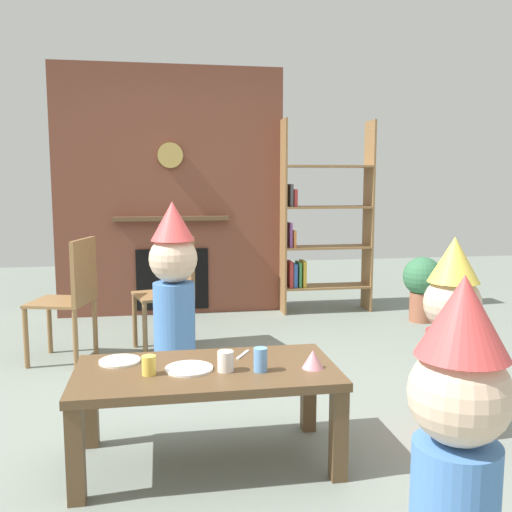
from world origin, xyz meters
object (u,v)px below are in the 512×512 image
Objects in this scene: paper_cup_center at (149,365)px; child_with_cone_hat at (457,446)px; paper_plate_front at (120,361)px; coffee_table at (207,383)px; dining_chair_middle at (174,285)px; potted_plant_tall at (422,283)px; paper_cup_near_left at (260,360)px; paper_cup_near_right at (226,361)px; dining_chair_left at (72,292)px; birthday_cake_slice at (313,359)px; child_by_the_chairs at (174,284)px; bookshelf at (320,228)px; paper_plate_rear at (189,369)px; child_in_pink at (451,332)px.

child_with_cone_hat is at bearing -49.87° from paper_cup_center.
child_with_cone_hat is (1.03, -1.25, 0.10)m from paper_plate_front.
dining_chair_middle reaches higher than coffee_table.
potted_plant_tall reaches higher than paper_plate_front.
paper_cup_near_left is 0.15m from paper_cup_near_right.
paper_plate_front is (-0.48, 0.21, -0.04)m from paper_cup_near_right.
paper_cup_center is at bearing 175.57° from paper_cup_near_left.
potted_plant_tall is (1.58, 3.44, -0.19)m from child_with_cone_hat.
dining_chair_left reaches higher than paper_cup_near_left.
paper_plate_front is at bearing 158.73° from coffee_table.
dining_chair_left is (-1.46, 2.75, -0.04)m from child_with_cone_hat.
paper_cup_near_right is at bearing -2.13° from child_with_cone_hat.
child_by_the_chairs is (-0.60, 1.36, 0.12)m from birthday_cake_slice.
paper_cup_near_left is at bearing -9.89° from paper_cup_near_right.
paper_cup_center is at bearing -135.84° from potted_plant_tall.
bookshelf is at bearing 57.39° from paper_plate_front.
dining_chair_left is at bearing 116.63° from coffee_table.
dining_chair_left reaches higher than paper_cup_near_right.
birthday_cake_slice reaches higher than paper_plate_rear.
child_by_the_chairs is 0.56m from dining_chair_middle.
bookshelf is 22.12× the size of paper_cup_center.
paper_plate_front is at bearing 159.44° from paper_cup_near_left.
paper_cup_near_left is 0.68m from paper_plate_front.
paper_cup_center is (-0.49, 0.04, -0.01)m from paper_cup_near_left.
paper_plate_front and paper_plate_rear have the same top height.
dining_chair_left is at bearing 127.10° from birthday_cake_slice.
dining_chair_middle is at bearing -55.94° from child_in_pink.
child_with_cone_hat is at bearing -56.84° from paper_plate_rear.
paper_plate_front is (-0.63, 0.24, -0.05)m from paper_cup_near_left.
birthday_cake_slice is 2.98m from potted_plant_tall.
paper_plate_rear is at bearing 3.33° from child_with_cone_hat.
paper_cup_center is 0.07× the size of child_by_the_chairs.
birthday_cake_slice is at bearing 92.86° from dining_chair_middle.
child_with_cone_hat is at bearing 133.15° from dining_chair_left.
bookshelf reaches higher than paper_plate_rear.
paper_cup_near_right is 1.09× the size of paper_cup_center.
paper_plate_front is at bearing 121.25° from dining_chair_left.
dining_chair_left is at bearing -122.89° from child_by_the_chairs.
paper_plate_rear is 0.57m from birthday_cake_slice.
dining_chair_middle is (-1.47, -1.09, -0.33)m from bookshelf.
child_with_cone_hat is 1.32m from child_in_pink.
paper_cup_near_right is 0.93× the size of birthday_cake_slice.
child_in_pink is at bearing 6.44° from paper_cup_near_right.
child_with_cone_hat is 0.90× the size of child_by_the_chairs.
child_in_pink reaches higher than dining_chair_middle.
dining_chair_middle reaches higher than paper_plate_rear.
paper_cup_near_left is 0.10× the size of child_with_cone_hat.
paper_cup_near_right reaches higher than paper_plate_rear.
child_by_the_chairs is at bearing 74.52° from dining_chair_middle.
paper_cup_near_right is at bearing 2.96° from child_in_pink.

